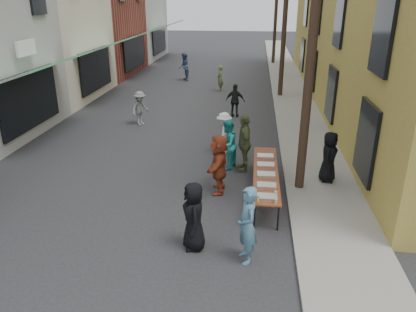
% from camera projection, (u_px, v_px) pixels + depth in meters
% --- Properties ---
extents(ground, '(120.00, 120.00, 0.00)m').
position_uv_depth(ground, '(132.00, 235.00, 9.92)').
color(ground, '#28282B').
rests_on(ground, ground).
extents(sidewalk, '(2.20, 60.00, 0.10)m').
position_uv_depth(sidewalk, '(292.00, 96.00, 23.20)').
color(sidewalk, gray).
rests_on(sidewalk, ground).
extents(storefront_row, '(8.00, 37.00, 9.00)m').
position_uv_depth(storefront_row, '(33.00, 20.00, 23.26)').
color(storefront_row, maroon).
rests_on(storefront_row, ground).
extents(utility_pole_near, '(0.26, 0.26, 9.00)m').
position_uv_depth(utility_pole_near, '(313.00, 34.00, 10.55)').
color(utility_pole_near, '#2D2116').
rests_on(utility_pole_near, ground).
extents(utility_pole_mid, '(0.26, 0.26, 9.00)m').
position_uv_depth(utility_pole_mid, '(285.00, 14.00, 21.62)').
color(utility_pole_mid, '#2D2116').
rests_on(utility_pole_mid, ground).
extents(utility_pole_far, '(0.26, 0.26, 9.00)m').
position_uv_depth(utility_pole_far, '(276.00, 7.00, 32.69)').
color(utility_pole_far, '#2D2116').
rests_on(utility_pole_far, ground).
extents(serving_table, '(0.70, 4.00, 0.75)m').
position_uv_depth(serving_table, '(266.00, 173.00, 11.60)').
color(serving_table, maroon).
rests_on(serving_table, ground).
extents(catering_tray_sausage, '(0.50, 0.33, 0.08)m').
position_uv_depth(catering_tray_sausage, '(267.00, 197.00, 10.05)').
color(catering_tray_sausage, maroon).
rests_on(catering_tray_sausage, serving_table).
extents(catering_tray_foil_b, '(0.50, 0.33, 0.08)m').
position_uv_depth(catering_tray_foil_b, '(267.00, 186.00, 10.65)').
color(catering_tray_foil_b, '#B2B2B7').
rests_on(catering_tray_foil_b, serving_table).
extents(catering_tray_buns, '(0.50, 0.33, 0.08)m').
position_uv_depth(catering_tray_buns, '(266.00, 175.00, 11.29)').
color(catering_tray_buns, tan).
rests_on(catering_tray_buns, serving_table).
extents(catering_tray_foil_d, '(0.50, 0.33, 0.08)m').
position_uv_depth(catering_tray_foil_d, '(266.00, 165.00, 11.94)').
color(catering_tray_foil_d, '#B2B2B7').
rests_on(catering_tray_foil_d, serving_table).
extents(catering_tray_buns_end, '(0.50, 0.33, 0.08)m').
position_uv_depth(catering_tray_buns_end, '(265.00, 156.00, 12.59)').
color(catering_tray_buns_end, tan).
rests_on(catering_tray_buns_end, serving_table).
extents(condiment_jar_a, '(0.07, 0.07, 0.08)m').
position_uv_depth(condiment_jar_a, '(258.00, 202.00, 9.80)').
color(condiment_jar_a, '#A57F26').
rests_on(condiment_jar_a, serving_table).
extents(condiment_jar_b, '(0.07, 0.07, 0.08)m').
position_uv_depth(condiment_jar_b, '(258.00, 200.00, 9.89)').
color(condiment_jar_b, '#A57F26').
rests_on(condiment_jar_b, serving_table).
extents(condiment_jar_c, '(0.07, 0.07, 0.08)m').
position_uv_depth(condiment_jar_c, '(258.00, 199.00, 9.98)').
color(condiment_jar_c, '#A57F26').
rests_on(condiment_jar_c, serving_table).
extents(cup_stack, '(0.08, 0.08, 0.12)m').
position_uv_depth(cup_stack, '(276.00, 202.00, 9.79)').
color(cup_stack, tan).
rests_on(cup_stack, serving_table).
extents(guest_front_a, '(0.74, 0.92, 1.64)m').
position_uv_depth(guest_front_a, '(194.00, 216.00, 9.13)').
color(guest_front_a, black).
rests_on(guest_front_a, ground).
extents(guest_front_b, '(0.60, 0.75, 1.77)m').
position_uv_depth(guest_front_b, '(247.00, 225.00, 8.64)').
color(guest_front_b, teal).
rests_on(guest_front_b, ground).
extents(guest_front_c, '(0.89, 1.00, 1.71)m').
position_uv_depth(guest_front_c, '(227.00, 145.00, 13.39)').
color(guest_front_c, teal).
rests_on(guest_front_c, ground).
extents(guest_front_d, '(0.81, 1.11, 1.55)m').
position_uv_depth(guest_front_d, '(224.00, 133.00, 14.74)').
color(guest_front_d, silver).
rests_on(guest_front_d, ground).
extents(guest_front_e, '(0.64, 1.18, 1.91)m').
position_uv_depth(guest_front_e, '(244.00, 143.00, 13.22)').
color(guest_front_e, '#556138').
rests_on(guest_front_e, ground).
extents(guest_queue_back, '(0.55, 1.66, 1.78)m').
position_uv_depth(guest_queue_back, '(219.00, 164.00, 11.76)').
color(guest_queue_back, '#943B20').
rests_on(guest_queue_back, ground).
extents(server, '(0.72, 0.89, 1.58)m').
position_uv_depth(server, '(329.00, 157.00, 12.29)').
color(server, black).
rests_on(server, sidewalk).
extents(passerby_left, '(0.94, 1.13, 1.52)m').
position_uv_depth(passerby_left, '(140.00, 108.00, 18.03)').
color(passerby_left, slate).
rests_on(passerby_left, ground).
extents(passerby_mid, '(0.97, 0.53, 1.57)m').
position_uv_depth(passerby_mid, '(235.00, 101.00, 19.18)').
color(passerby_mid, black).
rests_on(passerby_mid, ground).
extents(passerby_right, '(0.38, 0.57, 1.53)m').
position_uv_depth(passerby_right, '(220.00, 78.00, 24.36)').
color(passerby_right, '#5C6C3E').
rests_on(passerby_right, ground).
extents(passerby_far, '(0.90, 1.05, 1.86)m').
position_uv_depth(passerby_far, '(184.00, 67.00, 27.27)').
color(passerby_far, '#435883').
rests_on(passerby_far, ground).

